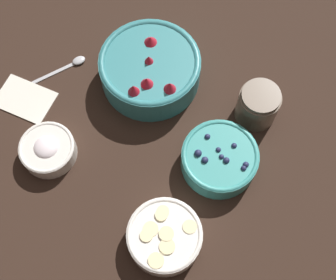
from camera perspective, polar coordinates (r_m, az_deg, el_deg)
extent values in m
plane|color=black|center=(1.05, -4.52, 0.21)|extent=(4.00, 4.00, 0.00)
cylinder|color=teal|center=(1.09, -2.18, 8.54)|extent=(0.23, 0.23, 0.07)
torus|color=teal|center=(1.06, -2.25, 9.48)|extent=(0.23, 0.23, 0.02)
cylinder|color=#B21928|center=(1.07, -2.23, 9.16)|extent=(0.18, 0.18, 0.02)
cone|color=#B21928|center=(1.08, -2.15, 12.03)|extent=(0.04, 0.04, 0.02)
cone|color=#B21928|center=(1.01, -4.23, 6.18)|extent=(0.04, 0.04, 0.03)
cone|color=#B21928|center=(1.02, -2.61, 7.08)|extent=(0.03, 0.03, 0.03)
cone|color=#B21928|center=(1.05, -2.35, 9.78)|extent=(0.03, 0.03, 0.02)
cone|color=#B21928|center=(1.01, 0.23, 6.51)|extent=(0.04, 0.04, 0.03)
cylinder|color=teal|center=(1.01, 6.27, -2.36)|extent=(0.16, 0.16, 0.05)
torus|color=teal|center=(0.99, 6.40, -1.87)|extent=(0.16, 0.16, 0.01)
cylinder|color=#23284C|center=(0.99, 6.36, -2.04)|extent=(0.13, 0.13, 0.02)
sphere|color=#23284C|center=(0.99, 8.06, -0.69)|extent=(0.01, 0.01, 0.01)
sphere|color=#23284C|center=(0.98, 9.47, -2.98)|extent=(0.01, 0.01, 0.01)
sphere|color=#23284C|center=(0.98, 3.69, -1.62)|extent=(0.02, 0.02, 0.02)
sphere|color=#23284C|center=(0.97, 4.52, -2.45)|extent=(0.01, 0.01, 0.01)
sphere|color=#23284C|center=(0.98, 7.12, -2.49)|extent=(0.01, 0.01, 0.01)
sphere|color=#23284C|center=(0.99, 6.16, -1.20)|extent=(0.01, 0.01, 0.01)
sphere|color=#23284C|center=(0.98, 6.53, -2.05)|extent=(0.01, 0.01, 0.01)
sphere|color=#23284C|center=(1.00, 4.83, 0.41)|extent=(0.01, 0.01, 0.01)
sphere|color=#23284C|center=(0.98, 9.21, -3.42)|extent=(0.01, 0.01, 0.01)
cylinder|color=white|center=(0.96, -0.42, -11.73)|extent=(0.15, 0.15, 0.05)
torus|color=white|center=(0.94, -0.43, -11.46)|extent=(0.15, 0.15, 0.01)
cylinder|color=beige|center=(0.94, -0.42, -11.55)|extent=(0.12, 0.12, 0.02)
cylinder|color=beige|center=(0.93, -2.65, -11.57)|extent=(0.03, 0.03, 0.01)
cylinder|color=beige|center=(0.92, -1.46, -14.48)|extent=(0.03, 0.03, 0.01)
cylinder|color=beige|center=(0.94, -0.82, -9.14)|extent=(0.03, 0.03, 0.01)
cylinder|color=beige|center=(0.94, 2.67, -10.52)|extent=(0.03, 0.03, 0.00)
cylinder|color=beige|center=(0.93, -0.19, -11.36)|extent=(0.03, 0.03, 0.01)
cylinder|color=beige|center=(0.94, -2.12, -10.80)|extent=(0.03, 0.03, 0.00)
cylinder|color=beige|center=(0.94, -0.61, -8.71)|extent=(0.03, 0.03, 0.01)
cylinder|color=beige|center=(0.93, -0.09, -12.85)|extent=(0.03, 0.03, 0.01)
cylinder|color=silver|center=(1.05, -14.38, -1.22)|extent=(0.12, 0.12, 0.04)
torus|color=silver|center=(1.03, -14.61, -0.85)|extent=(0.12, 0.12, 0.01)
cylinder|color=white|center=(1.04, -14.53, -0.98)|extent=(0.10, 0.10, 0.01)
ellipsoid|color=white|center=(1.03, -14.61, -0.85)|extent=(0.05, 0.05, 0.02)
cylinder|color=brown|center=(1.06, 10.85, 4.11)|extent=(0.09, 0.09, 0.08)
cylinder|color=#472819|center=(1.06, 10.79, 3.95)|extent=(0.08, 0.08, 0.06)
cylinder|color=brown|center=(1.02, 11.30, 5.28)|extent=(0.08, 0.08, 0.01)
cube|color=silver|center=(1.14, -17.06, 4.83)|extent=(0.14, 0.11, 0.01)
cube|color=#B2B2B7|center=(1.16, -13.78, 7.94)|extent=(0.06, 0.10, 0.01)
ellipsoid|color=#B2B2B7|center=(1.16, -10.82, 9.50)|extent=(0.03, 0.04, 0.01)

